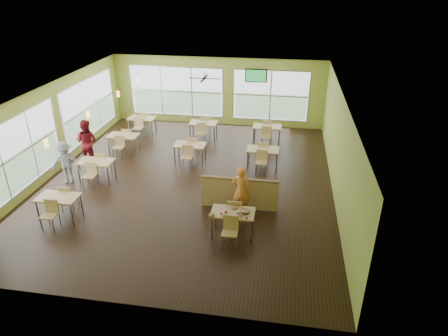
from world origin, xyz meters
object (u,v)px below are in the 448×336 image
(half_wall_divider, at_px, (239,193))
(food_basket, at_px, (245,212))
(main_table, at_px, (233,216))
(man_plaid, at_px, (241,191))

(half_wall_divider, xyz_separation_m, food_basket, (0.34, -1.43, 0.26))
(main_table, relative_size, food_basket, 5.55)
(half_wall_divider, height_order, food_basket, half_wall_divider)
(half_wall_divider, height_order, man_plaid, man_plaid)
(main_table, xyz_separation_m, food_basket, (0.34, 0.02, 0.15))
(half_wall_divider, bearing_deg, main_table, -90.00)
(food_basket, bearing_deg, main_table, -177.17)
(main_table, relative_size, man_plaid, 0.95)
(half_wall_divider, bearing_deg, man_plaid, -74.23)
(main_table, height_order, half_wall_divider, half_wall_divider)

